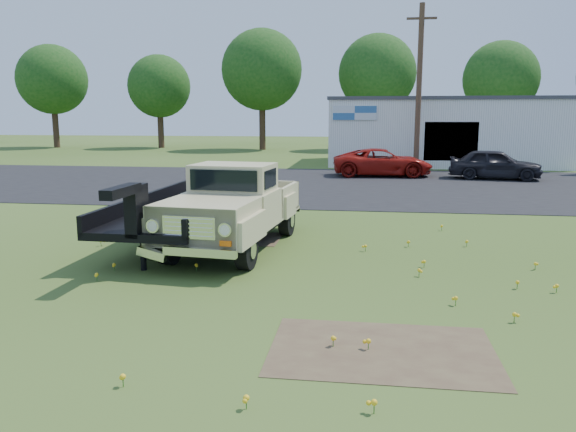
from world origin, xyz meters
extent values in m
plane|color=#364F19|center=(0.00, 0.00, 0.00)|extent=(140.00, 140.00, 0.00)
cube|color=black|center=(0.00, 15.00, 0.00)|extent=(90.00, 14.00, 0.02)
cube|color=brown|center=(1.50, -3.00, 0.00)|extent=(3.00, 2.00, 0.01)
cube|color=brown|center=(-2.00, 3.50, 0.00)|extent=(2.20, 1.60, 0.01)
cube|color=silver|center=(6.00, 27.00, 2.00)|extent=(14.00, 8.00, 4.00)
cube|color=#3F3F44|center=(6.00, 27.00, 4.05)|extent=(14.20, 8.20, 0.20)
cube|color=black|center=(6.00, 23.05, 1.60)|extent=(3.00, 0.10, 2.20)
cube|color=silver|center=(0.50, 22.95, 3.20)|extent=(2.50, 0.08, 0.80)
cylinder|color=#493021|center=(4.00, 22.00, 4.50)|extent=(0.30, 0.30, 9.00)
cube|color=#493021|center=(4.00, 22.00, 8.20)|extent=(1.60, 0.12, 0.12)
cylinder|color=#3D271B|center=(-28.00, 40.00, 1.80)|extent=(0.56, 0.56, 3.60)
sphere|color=#144413|center=(-28.00, 40.00, 6.32)|extent=(6.40, 6.40, 6.40)
cylinder|color=#3D271B|center=(-18.00, 41.00, 1.62)|extent=(0.56, 0.56, 3.24)
sphere|color=#144413|center=(-18.00, 41.00, 5.69)|extent=(5.76, 5.76, 5.76)
cylinder|color=#3D271B|center=(-8.00, 39.50, 1.98)|extent=(0.56, 0.56, 3.96)
sphere|color=#144413|center=(-8.00, 39.50, 6.95)|extent=(7.04, 7.04, 7.04)
cylinder|color=#3D271B|center=(2.00, 40.50, 1.89)|extent=(0.56, 0.56, 3.78)
sphere|color=#144413|center=(2.00, 40.50, 6.64)|extent=(6.72, 6.72, 6.72)
cylinder|color=#3D271B|center=(12.00, 39.00, 1.71)|extent=(0.56, 0.56, 3.42)
sphere|color=#144413|center=(12.00, 39.00, 6.00)|extent=(6.08, 6.08, 6.08)
imported|color=maroon|center=(2.05, 18.80, 0.69)|extent=(5.13, 2.63, 1.39)
imported|color=black|center=(7.43, 18.13, 0.73)|extent=(4.53, 2.39, 1.47)
camera|label=1|loc=(1.23, -10.20, 3.13)|focal=35.00mm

